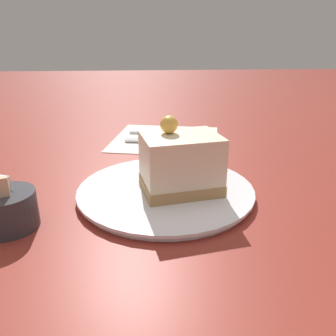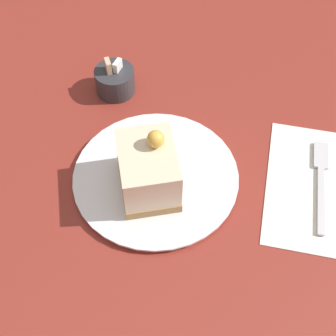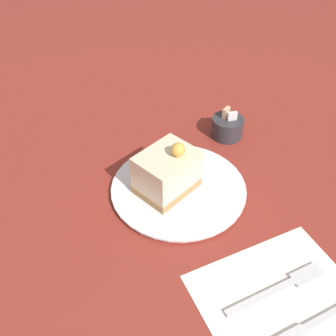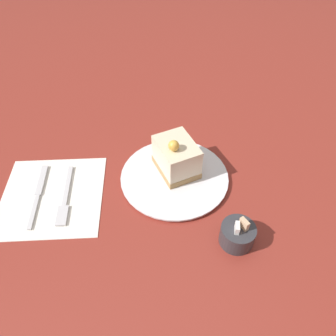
# 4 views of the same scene
# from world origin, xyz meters

# --- Properties ---
(ground_plane) EXTENTS (4.00, 4.00, 0.00)m
(ground_plane) POSITION_xyz_m (0.00, 0.00, 0.00)
(ground_plane) COLOR maroon
(plate) EXTENTS (0.25, 0.25, 0.01)m
(plate) POSITION_xyz_m (0.02, -0.01, 0.01)
(plate) COLOR white
(plate) RESTS_ON ground_plane
(cake_slice) EXTENTS (0.10, 0.11, 0.10)m
(cake_slice) POSITION_xyz_m (0.01, -0.03, 0.05)
(cake_slice) COLOR #AD8451
(cake_slice) RESTS_ON plate
(fork) EXTENTS (0.05, 0.17, 0.00)m
(fork) POSITION_xyz_m (0.26, -0.01, 0.01)
(fork) COLOR silver
(fork) RESTS_ON napkin
(sugar_bowl) EXTENTS (0.07, 0.07, 0.07)m
(sugar_bowl) POSITION_xyz_m (-0.06, 0.18, 0.02)
(sugar_bowl) COLOR #333338
(sugar_bowl) RESTS_ON ground_plane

